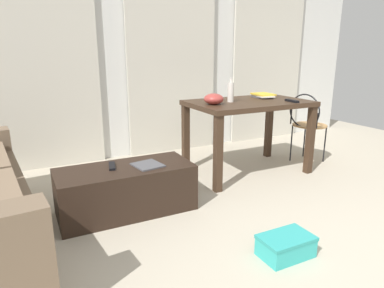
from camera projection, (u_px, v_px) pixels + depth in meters
ground_plane at (257, 201)px, 3.07m from camera, size 7.33×7.33×0.00m
wall_back at (170, 59)px, 4.42m from camera, size 6.00×0.10×2.41m
curtains at (173, 67)px, 4.37m from camera, size 4.27×0.03×2.21m
coffee_table at (126, 189)px, 2.83m from camera, size 1.09×0.48×0.39m
craft_table at (248, 112)px, 3.66m from camera, size 1.26×0.79×0.79m
wire_chair at (307, 120)px, 4.00m from camera, size 0.40×0.42×0.83m
bottle_near at (231, 92)px, 3.53m from camera, size 0.06×0.06×0.24m
bowl at (214, 99)px, 3.37m from camera, size 0.20×0.20×0.11m
book_stack at (263, 95)px, 3.87m from camera, size 0.22×0.30×0.05m
tv_remote_on_table at (292, 101)px, 3.55m from camera, size 0.07×0.19×0.02m
tv_remote_primary at (112, 166)px, 2.78m from camera, size 0.09×0.19×0.02m
magazine at (148, 165)px, 2.81m from camera, size 0.25×0.26×0.01m
shoebox at (286, 246)px, 2.23m from camera, size 0.35×0.22×0.14m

